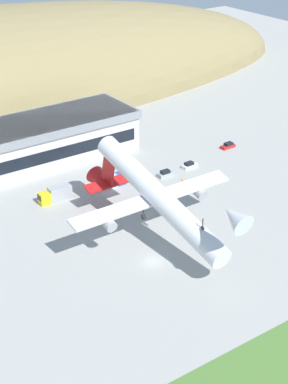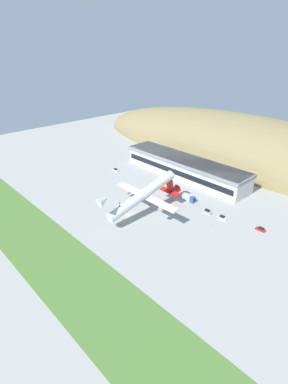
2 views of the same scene
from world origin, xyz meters
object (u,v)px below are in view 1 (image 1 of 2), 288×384
Objects in this scene: cargo_airplane at (156,196)px; traffic_cone_0 at (183,179)px; service_car_1 at (228,146)px; service_car_3 at (189,165)px; fuel_truck at (56,194)px; traffic_cone_1 at (212,179)px; service_car_0 at (166,174)px; box_truck at (111,181)px.

cargo_airplane is 85.05× the size of traffic_cone_0.
service_car_3 is (-16.64, -3.92, 0.04)m from service_car_1.
traffic_cone_1 is at bearing -18.83° from fuel_truck.
cargo_airplane reaches higher than service_car_3.
fuel_truck is 31.41m from traffic_cone_0.
service_car_0 is 7.98m from service_car_3.
service_car_0 is 0.98× the size of service_car_3.
traffic_cone_0 is at bearing -64.98° from service_car_0.
service_car_1 is 52.80m from fuel_truck.
service_car_1 is at bearing 13.24° from service_car_3.
fuel_truck is at bearing 107.24° from cargo_airplane.
fuel_truck is 14.26m from box_truck.
box_truck is at bearing 173.08° from service_car_3.
cargo_airplane is 37.36m from service_car_3.
traffic_cone_0 is at bearing -24.87° from box_truck.
service_car_0 is 14.36m from box_truck.
service_car_0 is 24.99m from service_car_1.
cargo_airplane reaches higher than box_truck.
service_car_3 reaches higher than traffic_cone_0.
cargo_airplane is 27.84m from box_truck.
service_car_3 reaches higher than traffic_cone_1.
box_truck is (-21.95, 2.66, 0.84)m from service_car_3.
cargo_airplane is 32.98m from traffic_cone_1.
service_car_1 is at bearing 20.94° from traffic_cone_0.
service_car_1 is 38.62m from box_truck.
service_car_1 is at bearing 36.81° from traffic_cone_1.
service_car_1 is 20.66m from traffic_cone_1.
service_car_3 is 0.58× the size of box_truck.
traffic_cone_1 is (6.08, -3.73, 0.00)m from traffic_cone_0.
cargo_airplane is at bearing -131.10° from service_car_0.
service_car_3 is 7.23× the size of traffic_cone_1.
service_car_1 is at bearing 1.86° from box_truck.
service_car_0 is 0.57× the size of box_truck.
cargo_airplane reaches higher than fuel_truck.
traffic_cone_0 is (1.98, -4.25, -0.42)m from service_car_0.
service_car_0 is (19.79, 22.68, -9.38)m from cargo_airplane.
fuel_truck reaches higher than traffic_cone_1.
cargo_airplane is at bearing -140.14° from service_car_3.
traffic_cone_0 is 7.13m from traffic_cone_1.
service_car_0 reaches higher than traffic_cone_0.
traffic_cone_0 is at bearing -141.61° from service_car_3.
cargo_airplane reaches higher than traffic_cone_0.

